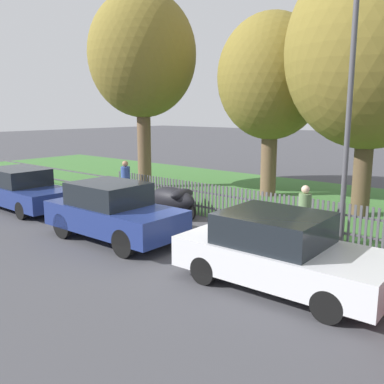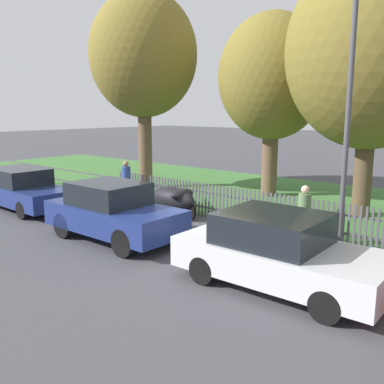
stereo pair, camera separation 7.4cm
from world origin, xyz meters
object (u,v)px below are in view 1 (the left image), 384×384
object	(u,v)px
parked_car_navy_estate	(113,211)
street_lamp	(349,87)
tree_mid_park	(372,51)
pedestrian_by_lamp	(126,180)
tree_nearest_kerb	(142,56)
tree_behind_motorcycle	(272,78)
parked_car_red_compact	(280,251)
parked_car_black_saloon	(21,189)
pedestrian_near_fence	(304,212)
covered_motorcycle	(173,199)

from	to	relation	value
parked_car_navy_estate	street_lamp	size ratio (longest dim) A/B	0.64
tree_mid_park	pedestrian_by_lamp	size ratio (longest dim) A/B	5.07
pedestrian_by_lamp	tree_nearest_kerb	bearing A→B (deg)	80.04
parked_car_navy_estate	tree_behind_motorcycle	bearing A→B (deg)	88.91
parked_car_navy_estate	tree_behind_motorcycle	xyz separation A→B (m)	(-0.01, 7.85, 3.81)
parked_car_navy_estate	tree_nearest_kerb	distance (m)	9.24
parked_car_red_compact	tree_mid_park	xyz separation A→B (m)	(-0.84, 6.71, 4.42)
parked_car_navy_estate	pedestrian_by_lamp	xyz separation A→B (m)	(-2.95, 2.97, 0.14)
parked_car_black_saloon	pedestrian_near_fence	distance (m)	9.67
parked_car_navy_estate	tree_mid_park	xyz separation A→B (m)	(3.98, 6.88, 4.36)
street_lamp	parked_car_red_compact	bearing A→B (deg)	-107.66
tree_mid_park	street_lamp	distance (m)	5.45
parked_car_navy_estate	tree_nearest_kerb	size ratio (longest dim) A/B	0.47
tree_nearest_kerb	parked_car_navy_estate	bearing A→B (deg)	-49.16
parked_car_black_saloon	pedestrian_by_lamp	distance (m)	3.60
parked_car_red_compact	pedestrian_near_fence	xyz separation A→B (m)	(-0.77, 2.58, 0.17)
pedestrian_by_lamp	parked_car_black_saloon	bearing A→B (deg)	-177.08
parked_car_red_compact	street_lamp	xyz separation A→B (m)	(0.51, 1.60, 3.11)
tree_nearest_kerb	tree_mid_park	size ratio (longest dim) A/B	1.02
street_lamp	tree_behind_motorcycle	bearing A→B (deg)	131.26
parked_car_red_compact	parked_car_black_saloon	bearing A→B (deg)	177.77
tree_behind_motorcycle	street_lamp	bearing A→B (deg)	-48.74
tree_behind_motorcycle	street_lamp	world-z (taller)	tree_behind_motorcycle
parked_car_red_compact	street_lamp	distance (m)	3.53
parked_car_navy_estate	pedestrian_near_fence	distance (m)	4.89
tree_mid_park	tree_behind_motorcycle	bearing A→B (deg)	166.39
street_lamp	tree_nearest_kerb	bearing A→B (deg)	158.22
parked_car_red_compact	tree_mid_park	bearing A→B (deg)	95.33
tree_nearest_kerb	covered_motorcycle	bearing A→B (deg)	-34.07
pedestrian_near_fence	tree_nearest_kerb	bearing A→B (deg)	-164.58
pedestrian_by_lamp	street_lamp	size ratio (longest dim) A/B	0.26
parked_car_black_saloon	pedestrian_by_lamp	bearing A→B (deg)	49.64
parked_car_red_compact	pedestrian_near_fence	distance (m)	2.70
parked_car_black_saloon	parked_car_navy_estate	bearing A→B (deg)	-2.28
parked_car_navy_estate	parked_car_red_compact	distance (m)	4.82
parked_car_red_compact	tree_behind_motorcycle	xyz separation A→B (m)	(-4.83, 7.68, 3.86)
parked_car_black_saloon	parked_car_red_compact	distance (m)	10.11
parked_car_black_saloon	covered_motorcycle	xyz separation A→B (m)	(4.87, 2.51, -0.08)
tree_behind_motorcycle	tree_mid_park	distance (m)	4.14
parked_car_red_compact	pedestrian_by_lamp	distance (m)	8.26
covered_motorcycle	tree_mid_park	world-z (taller)	tree_mid_park
parked_car_red_compact	covered_motorcycle	xyz separation A→B (m)	(-5.24, 2.59, -0.10)
parked_car_navy_estate	parked_car_black_saloon	bearing A→B (deg)	176.12
pedestrian_near_fence	parked_car_red_compact	bearing A→B (deg)	-38.79
parked_car_navy_estate	covered_motorcycle	distance (m)	2.79
parked_car_red_compact	tree_nearest_kerb	size ratio (longest dim) A/B	0.49
parked_car_red_compact	covered_motorcycle	size ratio (longest dim) A/B	2.12
covered_motorcycle	tree_nearest_kerb	distance (m)	7.58
tree_behind_motorcycle	pedestrian_near_fence	world-z (taller)	tree_behind_motorcycle
parked_car_red_compact	street_lamp	size ratio (longest dim) A/B	0.67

